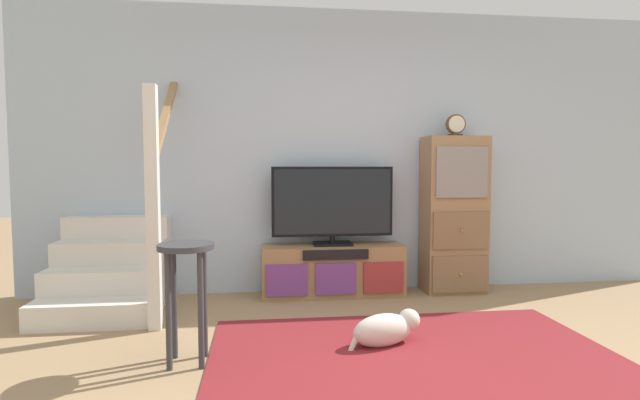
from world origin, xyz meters
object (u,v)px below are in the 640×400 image
side_cabinet (454,215)px  dog (386,329)px  television (333,203)px  desk_clock (456,125)px  bar_stool_near (186,275)px  media_console (333,270)px

side_cabinet → dog: size_ratio=2.83×
television → desk_clock: bearing=-1.4°
dog → side_cabinet: bearing=53.0°
side_cabinet → bar_stool_near: size_ratio=2.01×
media_console → side_cabinet: side_cabinet is taller
side_cabinet → bar_stool_near: 2.74m
desk_clock → media_console: bearing=179.8°
media_console → bar_stool_near: bar_stool_near is taller
media_console → television: (-0.00, 0.02, 0.63)m
desk_clock → bar_stool_near: bearing=-147.5°
television → side_cabinet: (1.18, -0.01, -0.12)m
television → desk_clock: 1.38m
side_cabinet → desk_clock: bearing=-106.3°
television → bar_stool_near: (-1.12, -1.49, -0.32)m
dog → television: bearing=97.2°
television → side_cabinet: bearing=-0.7°
television → bar_stool_near: television is taller
desk_clock → dog: 2.22m
television → bar_stool_near: 1.89m
dog → bar_stool_near: bearing=-173.8°
media_console → desk_clock: 1.80m
television → dog: (0.17, -1.35, -0.75)m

